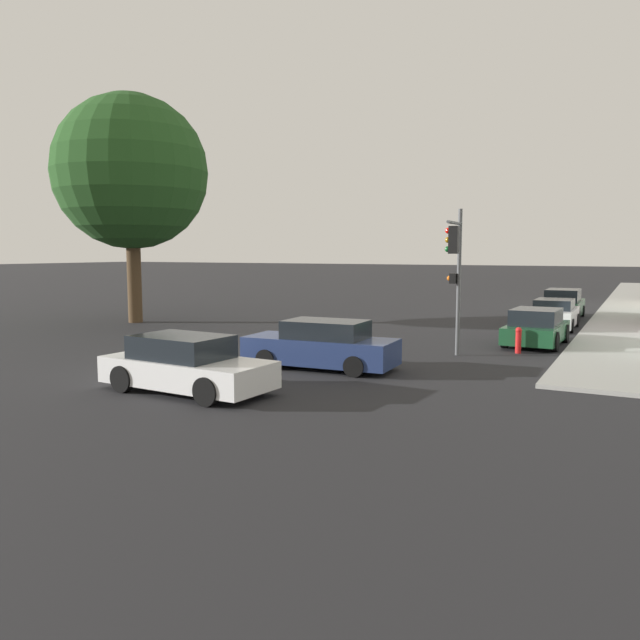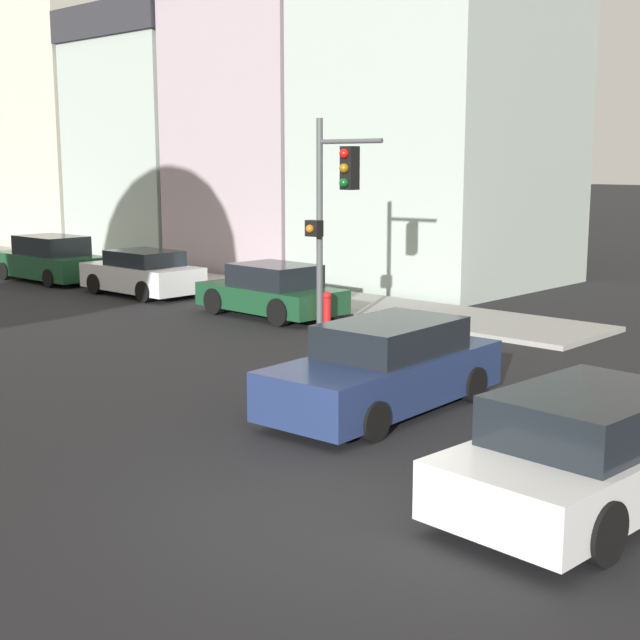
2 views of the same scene
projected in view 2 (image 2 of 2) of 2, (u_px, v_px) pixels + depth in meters
name	position (u px, v px, depth m)	size (l,w,h in m)	color
ground_plane	(336.00, 514.00, 10.41)	(300.00, 300.00, 0.00)	black
rowhouse_backdrop	(236.00, 120.00, 35.91)	(8.06, 27.00, 12.79)	#ADBCB2
traffic_signal	(332.00, 201.00, 18.98)	(0.59, 1.85, 4.98)	#515456
crossing_car_0	(386.00, 369.00, 14.64)	(4.72, 2.07, 1.48)	navy
crossing_car_1	(594.00, 451.00, 10.53)	(4.60, 2.17, 1.44)	silver
parked_car_0	(272.00, 291.00, 23.63)	(2.06, 4.16, 1.41)	#194728
parked_car_1	(142.00, 274.00, 27.40)	(1.94, 4.10, 1.39)	silver
parked_car_2	(50.00, 260.00, 30.65)	(1.97, 4.72, 1.57)	#194728
fire_hydrant	(327.00, 308.00, 21.99)	(0.22, 0.22, 0.92)	red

